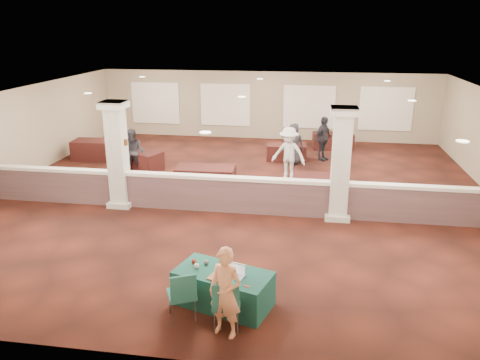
% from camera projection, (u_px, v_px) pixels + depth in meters
% --- Properties ---
extents(ground, '(16.00, 16.00, 0.00)m').
position_uv_depth(ground, '(242.00, 195.00, 15.28)').
color(ground, '#421810').
rests_on(ground, ground).
extents(wall_back, '(16.00, 0.04, 3.20)m').
position_uv_depth(wall_back, '(267.00, 106.00, 22.28)').
color(wall_back, gray).
rests_on(wall_back, ground).
extents(wall_front, '(16.00, 0.04, 3.20)m').
position_uv_depth(wall_front, '(165.00, 274.00, 7.28)').
color(wall_front, gray).
rests_on(wall_front, ground).
extents(wall_left, '(0.04, 16.00, 3.20)m').
position_uv_depth(wall_left, '(10.00, 138.00, 15.94)').
color(wall_left, gray).
rests_on(wall_left, ground).
extents(ceiling, '(16.00, 16.00, 0.02)m').
position_uv_depth(ceiling, '(242.00, 96.00, 14.27)').
color(ceiling, white).
rests_on(ceiling, wall_back).
extents(partition_wall, '(15.60, 0.28, 1.10)m').
position_uv_depth(partition_wall, '(234.00, 194.00, 13.70)').
color(partition_wall, '#513738').
rests_on(partition_wall, ground).
extents(column_left, '(0.72, 0.72, 3.20)m').
position_uv_depth(column_left, '(118.00, 154.00, 13.87)').
color(column_left, beige).
rests_on(column_left, ground).
extents(column_right, '(0.72, 0.72, 3.20)m').
position_uv_depth(column_right, '(341.00, 163.00, 12.92)').
color(column_right, beige).
rests_on(column_right, ground).
extents(sconce_left, '(0.12, 0.12, 0.18)m').
position_uv_depth(sconce_left, '(108.00, 142.00, 13.79)').
color(sconce_left, brown).
rests_on(sconce_left, column_left).
extents(sconce_right, '(0.12, 0.12, 0.18)m').
position_uv_depth(sconce_right, '(126.00, 142.00, 13.71)').
color(sconce_right, brown).
rests_on(sconce_right, column_left).
extents(near_table, '(2.06, 1.44, 0.72)m').
position_uv_depth(near_table, '(223.00, 288.00, 9.20)').
color(near_table, '#0F3932').
rests_on(near_table, ground).
extents(conf_chair_main, '(0.56, 0.56, 1.00)m').
position_uv_depth(conf_chair_main, '(226.00, 302.00, 8.33)').
color(conf_chair_main, '#1E5758').
rests_on(conf_chair_main, ground).
extents(conf_chair_side, '(0.67, 0.67, 1.01)m').
position_uv_depth(conf_chair_side, '(182.00, 292.00, 8.62)').
color(conf_chair_side, '#1E5758').
rests_on(conf_chair_side, ground).
extents(woman, '(0.70, 0.58, 1.69)m').
position_uv_depth(woman, '(225.00, 293.00, 8.15)').
color(woman, '#F1A468').
rests_on(woman, ground).
extents(far_table_front_left, '(1.99, 1.49, 0.72)m').
position_uv_depth(far_table_front_left, '(139.00, 160.00, 17.83)').
color(far_table_front_left, black).
rests_on(far_table_front_left, ground).
extents(far_table_front_center, '(1.98, 1.03, 0.79)m').
position_uv_depth(far_table_front_center, '(206.00, 178.00, 15.62)').
color(far_table_front_center, black).
rests_on(far_table_front_center, ground).
extents(far_table_front_right, '(1.68, 0.84, 0.68)m').
position_uv_depth(far_table_front_right, '(319.00, 186.00, 15.10)').
color(far_table_front_right, black).
rests_on(far_table_front_right, ground).
extents(far_table_back_left, '(2.01, 1.11, 0.79)m').
position_uv_depth(far_table_back_left, '(98.00, 150.00, 19.21)').
color(far_table_back_left, black).
rests_on(far_table_back_left, ground).
extents(far_table_back_center, '(1.65, 0.91, 0.65)m').
position_uv_depth(far_table_back_center, '(286.00, 152.00, 19.09)').
color(far_table_back_center, black).
rests_on(far_table_back_center, ground).
extents(far_table_back_right, '(1.83, 1.08, 0.71)m').
position_uv_depth(far_table_back_right, '(333.00, 141.00, 20.81)').
color(far_table_back_right, black).
rests_on(far_table_back_right, ground).
extents(attendee_a, '(0.85, 0.51, 1.70)m').
position_uv_depth(attendee_a, '(134.00, 152.00, 17.07)').
color(attendee_a, black).
rests_on(attendee_a, ground).
extents(attendee_b, '(1.32, 0.85, 1.90)m').
position_uv_depth(attendee_b, '(289.00, 154.00, 16.50)').
color(attendee_b, '#BCBCB7').
rests_on(attendee_b, ground).
extents(attendee_c, '(1.01, 1.15, 1.80)m').
position_uv_depth(attendee_c, '(323.00, 139.00, 18.89)').
color(attendee_c, black).
rests_on(attendee_c, ground).
extents(attendee_d, '(0.81, 0.45, 1.64)m').
position_uv_depth(attendee_d, '(294.00, 144.00, 18.37)').
color(attendee_d, black).
rests_on(attendee_d, ground).
extents(laptop_base, '(0.38, 0.31, 0.02)m').
position_uv_depth(laptop_base, '(235.00, 276.00, 8.92)').
color(laptop_base, '#BCBCC1').
rests_on(laptop_base, near_table).
extents(laptop_screen, '(0.31, 0.11, 0.22)m').
position_uv_depth(laptop_screen, '(238.00, 268.00, 8.98)').
color(laptop_screen, '#BCBCC1').
rests_on(laptop_screen, near_table).
extents(screen_glow, '(0.28, 0.09, 0.19)m').
position_uv_depth(screen_glow, '(238.00, 269.00, 8.98)').
color(screen_glow, silver).
rests_on(screen_glow, near_table).
extents(knitting, '(0.46, 0.40, 0.03)m').
position_uv_depth(knitting, '(219.00, 278.00, 8.85)').
color(knitting, '#B25A1C').
rests_on(knitting, near_table).
extents(yarn_cream, '(0.11, 0.11, 0.11)m').
position_uv_depth(yarn_cream, '(196.00, 266.00, 9.21)').
color(yarn_cream, beige).
rests_on(yarn_cream, near_table).
extents(yarn_red, '(0.10, 0.10, 0.10)m').
position_uv_depth(yarn_red, '(194.00, 261.00, 9.39)').
color(yarn_red, '#5D1512').
rests_on(yarn_red, near_table).
extents(yarn_grey, '(0.10, 0.10, 0.10)m').
position_uv_depth(yarn_grey, '(206.00, 262.00, 9.35)').
color(yarn_grey, '#515156').
rests_on(yarn_grey, near_table).
extents(scissors, '(0.12, 0.06, 0.01)m').
position_uv_depth(scissors, '(247.00, 286.00, 8.58)').
color(scissors, '#B31B13').
rests_on(scissors, near_table).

